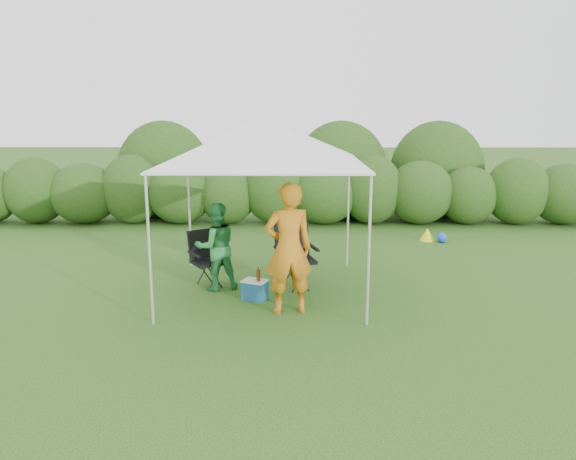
{
  "coord_description": "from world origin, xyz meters",
  "views": [
    {
      "loc": [
        0.47,
        -8.41,
        2.98
      ],
      "look_at": [
        0.38,
        0.4,
        1.05
      ],
      "focal_mm": 35.0,
      "sensor_mm": 36.0,
      "label": 1
    }
  ],
  "objects_px": {
    "chair_left": "(206,254)",
    "cooler": "(255,290)",
    "canopy": "(264,141)",
    "woman": "(216,247)",
    "chair_right": "(294,251)",
    "man": "(289,249)"
  },
  "relations": [
    {
      "from": "chair_right",
      "to": "cooler",
      "type": "height_order",
      "value": "chair_right"
    },
    {
      "from": "cooler",
      "to": "chair_left",
      "type": "bearing_deg",
      "value": 162.92
    },
    {
      "from": "chair_right",
      "to": "chair_left",
      "type": "relative_size",
      "value": 1.13
    },
    {
      "from": "chair_left",
      "to": "cooler",
      "type": "distance_m",
      "value": 1.21
    },
    {
      "from": "canopy",
      "to": "woman",
      "type": "distance_m",
      "value": 1.91
    },
    {
      "from": "cooler",
      "to": "canopy",
      "type": "bearing_deg",
      "value": 96.99
    },
    {
      "from": "canopy",
      "to": "chair_right",
      "type": "bearing_deg",
      "value": 28.74
    },
    {
      "from": "chair_left",
      "to": "cooler",
      "type": "relative_size",
      "value": 2.07
    },
    {
      "from": "man",
      "to": "cooler",
      "type": "bearing_deg",
      "value": -58.39
    },
    {
      "from": "canopy",
      "to": "cooler",
      "type": "height_order",
      "value": "canopy"
    },
    {
      "from": "canopy",
      "to": "cooler",
      "type": "relative_size",
      "value": 6.79
    },
    {
      "from": "chair_right",
      "to": "chair_left",
      "type": "distance_m",
      "value": 1.5
    },
    {
      "from": "man",
      "to": "woman",
      "type": "relative_size",
      "value": 1.33
    },
    {
      "from": "man",
      "to": "chair_right",
      "type": "bearing_deg",
      "value": -106.32
    },
    {
      "from": "cooler",
      "to": "chair_right",
      "type": "bearing_deg",
      "value": 72.98
    },
    {
      "from": "chair_right",
      "to": "cooler",
      "type": "distance_m",
      "value": 1.05
    },
    {
      "from": "canopy",
      "to": "cooler",
      "type": "distance_m",
      "value": 2.35
    },
    {
      "from": "canopy",
      "to": "chair_left",
      "type": "height_order",
      "value": "canopy"
    },
    {
      "from": "canopy",
      "to": "chair_left",
      "type": "distance_m",
      "value": 2.2
    },
    {
      "from": "chair_right",
      "to": "cooler",
      "type": "bearing_deg",
      "value": -147.7
    },
    {
      "from": "chair_right",
      "to": "woman",
      "type": "relative_size",
      "value": 0.73
    },
    {
      "from": "chair_right",
      "to": "man",
      "type": "relative_size",
      "value": 0.55
    }
  ]
}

